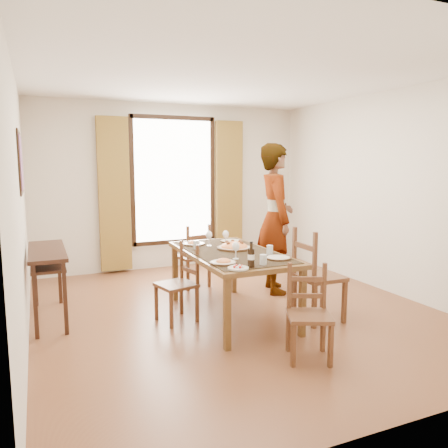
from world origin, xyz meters
name	(u,v)px	position (x,y,z in m)	size (l,w,h in m)	color
ground	(236,311)	(0.00, 0.00, 0.00)	(5.00, 5.00, 0.00)	#5C2D1C
room_shell	(231,181)	(0.00, 0.13, 1.54)	(4.60, 5.10, 2.74)	beige
console_table	(47,260)	(-2.03, 0.60, 0.68)	(0.38, 1.20, 0.80)	#341A11
dining_table	(231,257)	(-0.12, -0.12, 0.69)	(0.95, 1.78, 0.76)	brown
chair_west	(179,285)	(-0.70, -0.02, 0.40)	(0.46, 0.46, 0.87)	#5A301E
chair_north	(194,258)	(-0.11, 1.18, 0.42)	(0.46, 0.46, 0.90)	#5A301E
chair_south	(309,316)	(0.08, -1.38, 0.39)	(0.49, 0.49, 0.84)	#5A301E
chair_east	(316,278)	(0.70, -0.62, 0.48)	(0.46, 0.46, 1.04)	#5A301E
man	(275,219)	(0.84, 0.55, 1.00)	(0.65, 0.83, 2.00)	#93959B
plate_sw	(224,261)	(-0.43, -0.63, 0.78)	(0.27, 0.27, 0.05)	silver
plate_se	(278,256)	(0.18, -0.66, 0.78)	(0.27, 0.27, 0.05)	silver
plate_nw	(194,242)	(-0.36, 0.44, 0.78)	(0.27, 0.27, 0.05)	silver
plate_ne	(231,240)	(0.13, 0.43, 0.78)	(0.27, 0.27, 0.05)	silver
pasta_platter	(234,245)	(-0.02, -0.01, 0.81)	(0.40, 0.40, 0.10)	red
caprese_plate	(238,267)	(-0.39, -0.89, 0.78)	(0.20, 0.20, 0.04)	silver
wine_glass_a	(236,251)	(-0.24, -0.50, 0.85)	(0.08, 0.08, 0.18)	white
wine_glass_b	(226,238)	(-0.02, 0.24, 0.85)	(0.08, 0.08, 0.18)	white
wine_glass_c	(209,238)	(-0.23, 0.28, 0.85)	(0.08, 0.08, 0.18)	white
tumbler_a	(270,250)	(0.21, -0.43, 0.81)	(0.07, 0.07, 0.10)	silver
tumbler_b	(196,245)	(-0.43, 0.17, 0.81)	(0.07, 0.07, 0.10)	silver
tumbler_c	(263,260)	(-0.09, -0.83, 0.81)	(0.07, 0.07, 0.10)	silver
wine_bottle	(251,254)	(-0.24, -0.87, 0.88)	(0.07, 0.07, 0.25)	black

